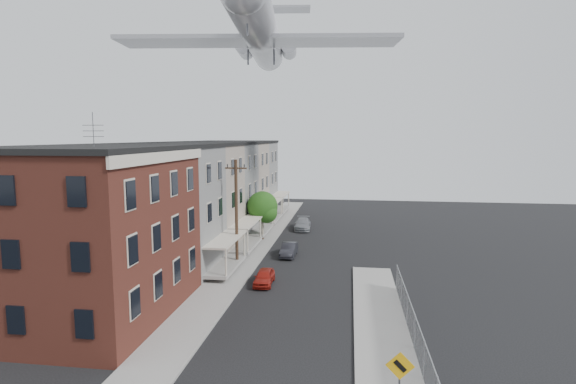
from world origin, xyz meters
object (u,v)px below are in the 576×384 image
object	(u,v)px
car_near	(264,277)
car_far	(303,224)
car_mid	(289,250)
warning_sign	(400,375)
airplane	(261,34)
utility_pole	(236,212)
street_tree	(263,208)

from	to	relation	value
car_near	car_far	world-z (taller)	car_far
car_near	car_mid	xyz separation A→B (m)	(0.74, 8.09, 0.04)
car_mid	warning_sign	bearing A→B (deg)	-71.62
airplane	warning_sign	bearing A→B (deg)	-68.77
utility_pole	car_mid	world-z (taller)	utility_pole
car_near	utility_pole	bearing A→B (deg)	126.51
car_far	warning_sign	bearing A→B (deg)	-81.46
warning_sign	airplane	xyz separation A→B (m)	(-10.85, 27.92, 18.86)
street_tree	car_mid	world-z (taller)	street_tree
car_near	street_tree	bearing A→B (deg)	99.87
warning_sign	airplane	distance (m)	35.40
utility_pole	warning_sign	bearing A→B (deg)	-59.52
car_mid	car_near	bearing A→B (deg)	-94.54
car_far	airplane	world-z (taller)	airplane
utility_pole	car_far	size ratio (longest dim) A/B	2.01
utility_pole	car_far	distance (m)	17.02
car_mid	car_far	distance (m)	11.95
car_far	street_tree	bearing A→B (deg)	-122.74
car_near	airplane	bearing A→B (deg)	100.63
street_tree	car_mid	xyz separation A→B (m)	(3.47, -5.78, -2.85)
car_mid	car_far	bearing A→B (deg)	90.67
street_tree	car_mid	distance (m)	7.32
warning_sign	utility_pole	bearing A→B (deg)	120.48
warning_sign	car_mid	world-z (taller)	warning_sign
warning_sign	car_far	distance (m)	35.91
utility_pole	airplane	xyz separation A→B (m)	(0.35, 8.90, 16.07)
street_tree	car_far	xyz separation A→B (m)	(3.47, 6.17, -2.80)
car_mid	car_far	xyz separation A→B (m)	(0.00, 11.95, 0.05)
warning_sign	car_far	xyz separation A→B (m)	(-7.40, 35.12, -1.23)
warning_sign	car_mid	xyz separation A→B (m)	(-7.40, 23.17, -1.28)
street_tree	car_mid	bearing A→B (deg)	-59.00
car_near	car_far	distance (m)	20.05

